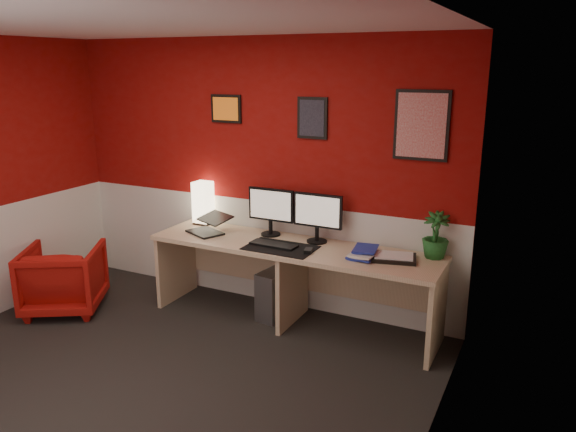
{
  "coord_description": "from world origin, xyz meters",
  "views": [
    {
      "loc": [
        2.55,
        -2.75,
        2.25
      ],
      "look_at": [
        0.6,
        1.21,
        1.05
      ],
      "focal_mm": 34.81,
      "sensor_mm": 36.0,
      "label": 1
    }
  ],
  "objects_px": {
    "laptop": "(205,222)",
    "monitor_left": "(270,204)",
    "zen_tray": "(394,258)",
    "armchair": "(64,278)",
    "shoji_lamp": "(203,204)",
    "desk": "(293,284)",
    "potted_plant": "(436,235)",
    "monitor_right": "(317,210)",
    "pc_tower": "(278,293)"
  },
  "relations": [
    {
      "from": "laptop",
      "to": "potted_plant",
      "type": "xyz_separation_m",
      "value": [
        2.06,
        0.27,
        0.08
      ]
    },
    {
      "from": "shoji_lamp",
      "to": "laptop",
      "type": "height_order",
      "value": "shoji_lamp"
    },
    {
      "from": "desk",
      "to": "zen_tray",
      "type": "bearing_deg",
      "value": 1.78
    },
    {
      "from": "desk",
      "to": "shoji_lamp",
      "type": "bearing_deg",
      "value": 167.92
    },
    {
      "from": "monitor_right",
      "to": "armchair",
      "type": "distance_m",
      "value": 2.47
    },
    {
      "from": "monitor_left",
      "to": "armchair",
      "type": "bearing_deg",
      "value": -152.84
    },
    {
      "from": "monitor_right",
      "to": "potted_plant",
      "type": "bearing_deg",
      "value": 2.56
    },
    {
      "from": "armchair",
      "to": "zen_tray",
      "type": "bearing_deg",
      "value": 163.27
    },
    {
      "from": "desk",
      "to": "armchair",
      "type": "height_order",
      "value": "desk"
    },
    {
      "from": "desk",
      "to": "laptop",
      "type": "relative_size",
      "value": 7.88
    },
    {
      "from": "shoji_lamp",
      "to": "monitor_left",
      "type": "distance_m",
      "value": 0.78
    },
    {
      "from": "desk",
      "to": "potted_plant",
      "type": "relative_size",
      "value": 6.84
    },
    {
      "from": "zen_tray",
      "to": "potted_plant",
      "type": "xyz_separation_m",
      "value": [
        0.28,
        0.2,
        0.18
      ]
    },
    {
      "from": "zen_tray",
      "to": "armchair",
      "type": "xyz_separation_m",
      "value": [
        -2.94,
        -0.73,
        -0.43
      ]
    },
    {
      "from": "zen_tray",
      "to": "armchair",
      "type": "height_order",
      "value": "zen_tray"
    },
    {
      "from": "desk",
      "to": "laptop",
      "type": "height_order",
      "value": "laptop"
    },
    {
      "from": "monitor_left",
      "to": "monitor_right",
      "type": "bearing_deg",
      "value": -0.88
    },
    {
      "from": "desk",
      "to": "zen_tray",
      "type": "height_order",
      "value": "zen_tray"
    },
    {
      "from": "desk",
      "to": "pc_tower",
      "type": "bearing_deg",
      "value": 158.52
    },
    {
      "from": "desk",
      "to": "laptop",
      "type": "xyz_separation_m",
      "value": [
        -0.89,
        -0.04,
        0.47
      ]
    },
    {
      "from": "armchair",
      "to": "monitor_right",
      "type": "bearing_deg",
      "value": 171.19
    },
    {
      "from": "laptop",
      "to": "zen_tray",
      "type": "relative_size",
      "value": 0.94
    },
    {
      "from": "laptop",
      "to": "armchair",
      "type": "bearing_deg",
      "value": -126.8
    },
    {
      "from": "laptop",
      "to": "monitor_left",
      "type": "height_order",
      "value": "monitor_left"
    },
    {
      "from": "laptop",
      "to": "armchair",
      "type": "xyz_separation_m",
      "value": [
        -1.16,
        -0.66,
        -0.53
      ]
    },
    {
      "from": "potted_plant",
      "to": "zen_tray",
      "type": "bearing_deg",
      "value": -144.66
    },
    {
      "from": "shoji_lamp",
      "to": "pc_tower",
      "type": "height_order",
      "value": "shoji_lamp"
    },
    {
      "from": "shoji_lamp",
      "to": "zen_tray",
      "type": "height_order",
      "value": "shoji_lamp"
    },
    {
      "from": "laptop",
      "to": "zen_tray",
      "type": "height_order",
      "value": "laptop"
    },
    {
      "from": "desk",
      "to": "potted_plant",
      "type": "height_order",
      "value": "potted_plant"
    },
    {
      "from": "monitor_left",
      "to": "pc_tower",
      "type": "relative_size",
      "value": 1.29
    },
    {
      "from": "armchair",
      "to": "potted_plant",
      "type": "bearing_deg",
      "value": 165.41
    },
    {
      "from": "laptop",
      "to": "armchair",
      "type": "relative_size",
      "value": 0.48
    },
    {
      "from": "shoji_lamp",
      "to": "monitor_right",
      "type": "xyz_separation_m",
      "value": [
        1.24,
        -0.05,
        0.09
      ]
    },
    {
      "from": "laptop",
      "to": "zen_tray",
      "type": "bearing_deg",
      "value": 25.66
    },
    {
      "from": "laptop",
      "to": "monitor_right",
      "type": "height_order",
      "value": "monitor_right"
    },
    {
      "from": "desk",
      "to": "monitor_right",
      "type": "distance_m",
      "value": 0.7
    },
    {
      "from": "monitor_right",
      "to": "zen_tray",
      "type": "relative_size",
      "value": 1.66
    },
    {
      "from": "monitor_left",
      "to": "armchair",
      "type": "xyz_separation_m",
      "value": [
        -1.73,
        -0.89,
        -0.71
      ]
    },
    {
      "from": "pc_tower",
      "to": "monitor_right",
      "type": "bearing_deg",
      "value": 26.27
    },
    {
      "from": "zen_tray",
      "to": "potted_plant",
      "type": "bearing_deg",
      "value": 35.34
    },
    {
      "from": "potted_plant",
      "to": "armchair",
      "type": "distance_m",
      "value": 3.4
    },
    {
      "from": "laptop",
      "to": "desk",
      "type": "bearing_deg",
      "value": 26.05
    },
    {
      "from": "shoji_lamp",
      "to": "zen_tray",
      "type": "distance_m",
      "value": 2.0
    },
    {
      "from": "monitor_left",
      "to": "potted_plant",
      "type": "height_order",
      "value": "monitor_left"
    },
    {
      "from": "desk",
      "to": "monitor_right",
      "type": "xyz_separation_m",
      "value": [
        0.15,
        0.18,
        0.66
      ]
    },
    {
      "from": "monitor_right",
      "to": "armchair",
      "type": "height_order",
      "value": "monitor_right"
    },
    {
      "from": "potted_plant",
      "to": "pc_tower",
      "type": "bearing_deg",
      "value": -173.55
    },
    {
      "from": "desk",
      "to": "laptop",
      "type": "distance_m",
      "value": 1.01
    },
    {
      "from": "pc_tower",
      "to": "zen_tray",
      "type": "bearing_deg",
      "value": 6.09
    }
  ]
}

